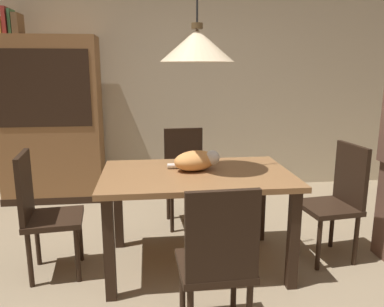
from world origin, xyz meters
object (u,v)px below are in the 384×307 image
hutch_bookcase (51,124)px  book_yellow_short (2,26)px  chair_far_back (185,172)px  chair_right_side (338,197)px  chair_left_side (42,209)px  book_red_tall (7,21)px  book_green_slim (12,22)px  chair_near_front (218,259)px  cat_sleeping (197,160)px  book_brown_thick (18,24)px  dining_table (197,185)px  pendant_lamp (197,45)px

hutch_bookcase → book_yellow_short: book_yellow_short is taller
chair_far_back → hutch_bookcase: 1.71m
chair_right_side → hutch_bookcase: hutch_bookcase is taller
chair_left_side → book_yellow_short: bearing=113.1°
book_yellow_short → book_red_tall: size_ratio=0.71×
chair_left_side → book_green_slim: bearing=110.1°
chair_far_back → book_red_tall: bearing=154.8°
book_yellow_short → book_green_slim: size_ratio=0.77×
chair_near_front → hutch_bookcase: bearing=119.0°
chair_near_front → book_red_tall: (-1.82, 2.61, 1.48)m
chair_near_front → cat_sleeping: (0.01, 0.94, 0.32)m
chair_right_side → book_red_tall: (-2.94, 1.72, 1.48)m
chair_right_side → book_brown_thick: size_ratio=3.88×
cat_sleeping → book_brown_thick: book_brown_thick is taller
dining_table → book_red_tall: book_red_tall is taller
chair_right_side → book_yellow_short: (-3.00, 1.72, 1.43)m
book_yellow_short → chair_left_side: bearing=-66.9°
dining_table → book_yellow_short: (-1.87, 1.73, 1.29)m
book_brown_thick → book_yellow_short: bearing=180.0°
chair_right_side → book_brown_thick: 3.61m
chair_far_back → chair_right_side: same height
pendant_lamp → book_green_slim: 2.49m
cat_sleeping → hutch_bookcase: (-1.45, 1.66, 0.06)m
book_green_slim → pendant_lamp: bearing=-44.5°
chair_far_back → cat_sleeping: 0.87m
chair_far_back → cat_sleeping: size_ratio=2.28×
chair_right_side → chair_near_front: bearing=-141.7°
chair_far_back → chair_near_front: bearing=-89.7°
chair_left_side → book_yellow_short: 2.37m
dining_table → book_green_slim: size_ratio=5.38×
pendant_lamp → hutch_bookcase: pendant_lamp is taller
book_green_slim → cat_sleeping: bearing=-43.2°
chair_far_back → dining_table: bearing=-89.7°
chair_far_back → book_green_slim: book_green_slim is taller
chair_right_side → hutch_bookcase: (-2.57, 1.72, 0.38)m
chair_near_front → hutch_bookcase: size_ratio=0.50×
chair_near_front → book_brown_thick: (-1.71, 2.61, 1.45)m
dining_table → book_brown_thick: size_ratio=5.83×
chair_far_back → book_yellow_short: size_ratio=4.65×
chair_near_front → pendant_lamp: pendant_lamp is taller
chair_far_back → pendant_lamp: size_ratio=0.72×
book_yellow_short → book_green_slim: 0.11m
chair_left_side → hutch_bookcase: (-0.31, 1.74, 0.38)m
book_brown_thick → dining_table: bearing=-45.5°
book_red_tall → chair_right_side: bearing=-30.3°
chair_left_side → chair_right_side: size_ratio=1.00×
cat_sleeping → book_green_slim: size_ratio=1.57×
book_yellow_short → chair_right_side: bearing=-29.9°
chair_right_side → book_green_slim: 3.67m
book_green_slim → hutch_bookcase: bearing=-0.3°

